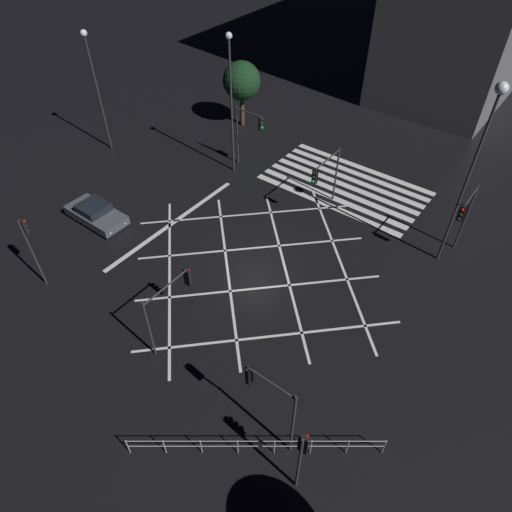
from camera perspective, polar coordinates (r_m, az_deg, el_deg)
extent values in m
plane|color=black|center=(25.94, 0.00, -1.42)|extent=(200.00, 200.00, 0.00)
cube|color=silver|center=(30.84, 8.58, 6.51)|extent=(10.98, 0.50, 0.01)
cube|color=silver|center=(31.50, 9.42, 7.28)|extent=(10.98, 0.50, 0.01)
cube|color=silver|center=(32.16, 10.23, 8.01)|extent=(10.98, 0.50, 0.01)
cube|color=silver|center=(32.84, 11.02, 8.71)|extent=(10.98, 0.50, 0.01)
cube|color=silver|center=(33.53, 11.77, 9.38)|extent=(10.98, 0.50, 0.01)
cube|color=silver|center=(34.22, 12.50, 10.03)|extent=(10.98, 0.50, 0.01)
cube|color=silver|center=(34.93, 13.20, 10.64)|extent=(10.98, 0.50, 0.01)
cube|color=silver|center=(29.57, -1.28, 5.21)|extent=(9.59, 9.59, 0.01)
cube|color=silver|center=(26.85, 10.37, -0.40)|extent=(9.59, 9.59, 0.01)
cube|color=silver|center=(27.11, -0.47, 0.99)|extent=(9.59, 9.59, 0.01)
cube|color=silver|center=(26.15, 3.53, -1.07)|extent=(9.59, 9.59, 0.01)
cube|color=silver|center=(24.82, 0.51, -4.04)|extent=(9.59, 9.59, 0.01)
cube|color=silver|center=(25.84, -3.58, -1.76)|extent=(9.59, 9.59, 0.01)
cube|color=silver|center=(22.78, 1.69, -10.02)|extent=(9.59, 9.59, 0.01)
cube|color=silver|center=(25.93, -10.76, -2.42)|extent=(9.59, 9.59, 0.01)
cube|color=silver|center=(29.38, -10.33, 4.11)|extent=(0.30, 10.98, 0.01)
cube|color=beige|center=(72.60, 26.36, 26.68)|extent=(0.06, 1.40, 1.80)
cube|color=black|center=(69.00, 25.35, 26.24)|extent=(0.06, 1.40, 1.80)
cube|color=black|center=(65.42, 24.25, 25.75)|extent=(0.06, 1.40, 1.80)
cube|color=black|center=(61.88, 23.02, 25.20)|extent=(0.06, 1.40, 1.80)
cube|color=beige|center=(58.36, 21.67, 24.57)|extent=(0.06, 1.40, 1.80)
cube|color=black|center=(54.88, 20.15, 23.84)|extent=(0.06, 1.40, 1.80)
cube|color=black|center=(51.45, 18.45, 22.99)|extent=(0.06, 1.40, 1.80)
cube|color=black|center=(48.08, 16.54, 22.01)|extent=(0.06, 1.40, 1.80)
cube|color=black|center=(44.77, 14.38, 20.85)|extent=(0.06, 1.40, 1.80)
cube|color=black|center=(53.92, 21.18, 27.39)|extent=(0.06, 1.40, 1.80)
cube|color=beige|center=(50.42, 19.46, 26.78)|extent=(0.06, 1.40, 1.80)
cube|color=black|center=(46.97, 17.50, 26.06)|extent=(0.06, 1.40, 1.80)
cube|color=black|center=(43.59, 15.28, 25.20)|extent=(0.06, 1.40, 1.80)
cylinder|color=#2D2D30|center=(33.59, -2.33, 14.79)|extent=(0.11, 0.11, 4.42)
cylinder|color=#2D2D30|center=(32.07, -0.94, 17.50)|extent=(2.06, 0.09, 0.09)
cube|color=black|center=(31.71, 0.59, 16.28)|extent=(0.16, 0.28, 0.90)
sphere|color=black|center=(31.52, 0.77, 16.71)|extent=(0.18, 0.18, 0.18)
sphere|color=black|center=(31.65, 0.76, 16.22)|extent=(0.18, 0.18, 0.18)
sphere|color=green|center=(31.79, 0.76, 15.74)|extent=(0.18, 0.18, 0.18)
cube|color=black|center=(31.76, 0.46, 16.32)|extent=(0.02, 0.36, 0.98)
cylinder|color=#2D2D30|center=(28.32, 24.69, 4.36)|extent=(0.11, 0.11, 4.45)
cylinder|color=#2D2D30|center=(26.31, 25.29, 6.73)|extent=(0.09, 2.09, 0.09)
cube|color=black|center=(25.69, 24.29, 4.88)|extent=(0.28, 0.16, 0.90)
sphere|color=red|center=(25.43, 24.41, 5.28)|extent=(0.18, 0.18, 0.18)
sphere|color=black|center=(25.59, 24.21, 4.76)|extent=(0.18, 0.18, 0.18)
sphere|color=black|center=(25.77, 24.03, 4.24)|extent=(0.18, 0.18, 0.18)
cube|color=black|center=(25.76, 24.36, 4.97)|extent=(0.36, 0.02, 0.98)
cylinder|color=#2D2D30|center=(30.23, 9.98, 10.01)|extent=(0.11, 0.11, 3.91)
cylinder|color=#2D2D30|center=(28.19, 8.96, 11.84)|extent=(0.09, 2.84, 0.09)
cube|color=black|center=(27.37, 7.33, 9.84)|extent=(0.28, 0.16, 0.90)
sphere|color=black|center=(27.12, 7.26, 10.27)|extent=(0.18, 0.18, 0.18)
sphere|color=black|center=(27.29, 7.20, 9.74)|extent=(0.18, 0.18, 0.18)
sphere|color=green|center=(27.45, 7.15, 9.22)|extent=(0.18, 0.18, 0.18)
cube|color=black|center=(27.43, 7.43, 9.92)|extent=(0.36, 0.02, 0.98)
cylinder|color=#2D2D30|center=(17.73, 5.39, -24.48)|extent=(0.11, 0.11, 3.83)
cube|color=black|center=(16.49, 6.01, -22.27)|extent=(0.28, 0.16, 0.90)
sphere|color=red|center=(16.26, 6.32, -21.53)|extent=(0.18, 0.18, 0.18)
sphere|color=black|center=(16.53, 6.24, -21.98)|extent=(0.18, 0.18, 0.18)
sphere|color=black|center=(16.80, 6.16, -22.40)|extent=(0.18, 0.18, 0.18)
cube|color=black|center=(16.45, 5.83, -22.50)|extent=(0.36, 0.02, 0.98)
cylinder|color=#2D2D30|center=(18.15, 4.62, -20.34)|extent=(0.11, 0.11, 4.10)
cylinder|color=#2D2D30|center=(16.74, 1.99, -15.61)|extent=(2.04, 0.09, 0.09)
cube|color=black|center=(17.44, -0.87, -14.64)|extent=(0.16, 0.28, 0.90)
sphere|color=black|center=(17.22, -1.18, -13.92)|extent=(0.18, 0.18, 0.18)
sphere|color=black|center=(17.47, -1.16, -14.45)|extent=(0.18, 0.18, 0.18)
sphere|color=green|center=(17.73, -1.15, -14.97)|extent=(0.18, 0.18, 0.18)
cube|color=black|center=(17.41, -0.62, -14.79)|extent=(0.02, 0.36, 0.98)
cylinder|color=#2D2D30|center=(26.15, -26.09, 0.22)|extent=(0.11, 0.11, 4.45)
cube|color=black|center=(25.16, -27.03, 3.25)|extent=(0.28, 0.16, 0.90)
sphere|color=red|center=(25.02, -27.04, 3.90)|extent=(0.18, 0.18, 0.18)
sphere|color=black|center=(25.19, -26.83, 3.38)|extent=(0.18, 0.18, 0.18)
sphere|color=black|center=(25.36, -26.62, 2.86)|extent=(0.18, 0.18, 0.18)
cube|color=black|center=(25.14, -27.19, 3.14)|extent=(0.36, 0.02, 0.98)
cylinder|color=#2D2D30|center=(21.27, -13.19, -8.96)|extent=(0.11, 0.11, 3.65)
cylinder|color=#2D2D30|center=(20.51, -11.23, -3.82)|extent=(0.09, 2.67, 0.09)
cube|color=black|center=(21.41, -8.54, -2.58)|extent=(0.28, 0.16, 0.90)
sphere|color=red|center=(21.25, -8.42, -1.84)|extent=(0.18, 0.18, 0.18)
sphere|color=black|center=(21.47, -8.34, -2.41)|extent=(0.18, 0.18, 0.18)
sphere|color=black|center=(21.68, -8.26, -2.96)|extent=(0.18, 0.18, 0.18)
cube|color=black|center=(21.37, -8.71, -2.71)|extent=(0.36, 0.02, 0.98)
cylinder|color=#2D2D30|center=(25.58, 24.58, 7.79)|extent=(0.14, 0.14, 9.94)
sphere|color=white|center=(23.32, 28.38, 17.99)|extent=(0.58, 0.58, 0.58)
cylinder|color=#2D2D30|center=(31.64, -3.06, 17.66)|extent=(0.14, 0.14, 9.14)
sphere|color=white|center=(29.91, -3.43, 25.79)|extent=(0.43, 0.43, 0.43)
cylinder|color=#2D2D30|center=(36.42, -19.02, 18.33)|extent=(0.14, 0.14, 8.29)
sphere|color=white|center=(34.98, -20.75, 24.61)|extent=(0.46, 0.46, 0.46)
cylinder|color=#473323|center=(39.37, -1.73, 17.81)|extent=(0.35, 0.35, 2.57)
sphere|color=#143319|center=(38.39, -1.81, 21.06)|extent=(2.99, 2.99, 2.99)
cube|color=#474C51|center=(30.47, -19.33, 4.86)|extent=(4.11, 1.87, 0.55)
cube|color=black|center=(30.24, -19.67, 5.70)|extent=(1.73, 1.64, 0.49)
sphere|color=white|center=(29.36, -16.06, 3.95)|extent=(0.16, 0.16, 0.16)
sphere|color=white|center=(28.88, -17.76, 2.75)|extent=(0.16, 0.16, 0.16)
cylinder|color=black|center=(30.00, -16.60, 4.58)|extent=(0.67, 0.20, 0.67)
cylinder|color=black|center=(29.34, -18.97, 2.94)|extent=(0.67, 0.20, 0.67)
cylinder|color=black|center=(31.78, -19.54, 6.24)|extent=(0.67, 0.20, 0.67)
cylinder|color=black|center=(31.17, -21.84, 4.72)|extent=(0.67, 0.20, 0.67)
cylinder|color=#9EA0A5|center=(20.07, -15.71, -21.97)|extent=(0.05, 0.05, 1.05)
cylinder|color=#9EA0A5|center=(19.76, -11.36, -22.34)|extent=(0.05, 0.05, 1.05)
cylinder|color=#9EA0A5|center=(19.55, -6.88, -22.59)|extent=(0.05, 0.05, 1.05)
cylinder|color=#9EA0A5|center=(19.44, -2.30, -22.72)|extent=(0.05, 0.05, 1.05)
cylinder|color=#9EA0A5|center=(19.44, 2.30, -22.72)|extent=(0.05, 0.05, 1.05)
cylinder|color=#9EA0A5|center=(19.55, 6.88, -22.59)|extent=(0.05, 0.05, 1.05)
cylinder|color=#9EA0A5|center=(19.76, 11.36, -22.34)|extent=(0.05, 0.05, 1.05)
cylinder|color=#9EA0A5|center=(20.07, 15.71, -21.97)|extent=(0.05, 0.05, 1.05)
cylinder|color=#9EA0A5|center=(18.99, 0.00, -22.15)|extent=(8.05, 6.13, 0.04)
cylinder|color=#9EA0A5|center=(19.38, 0.00, -22.68)|extent=(8.05, 6.13, 0.04)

